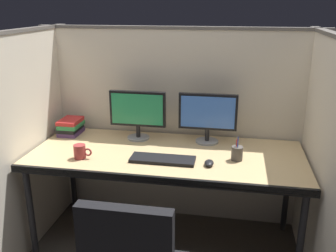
# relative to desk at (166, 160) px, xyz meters

# --- Properties ---
(cubicle_partition_rear) EXTENTS (2.21, 0.06, 1.57)m
(cubicle_partition_rear) POSITION_rel_desk_xyz_m (0.00, 0.46, 0.10)
(cubicle_partition_rear) COLOR beige
(cubicle_partition_rear) RESTS_ON ground
(cubicle_partition_left) EXTENTS (0.06, 1.41, 1.57)m
(cubicle_partition_left) POSITION_rel_desk_xyz_m (-0.99, -0.09, 0.10)
(cubicle_partition_left) COLOR beige
(cubicle_partition_left) RESTS_ON ground
(cubicle_partition_right) EXTENTS (0.06, 1.41, 1.57)m
(cubicle_partition_right) POSITION_rel_desk_xyz_m (0.99, -0.09, 0.10)
(cubicle_partition_right) COLOR beige
(cubicle_partition_right) RESTS_ON ground
(desk) EXTENTS (1.90, 0.80, 0.74)m
(desk) POSITION_rel_desk_xyz_m (0.00, 0.00, 0.00)
(desk) COLOR tan
(desk) RESTS_ON ground
(monitor_left) EXTENTS (0.43, 0.17, 0.37)m
(monitor_left) POSITION_rel_desk_xyz_m (-0.27, 0.25, 0.27)
(monitor_left) COLOR gray
(monitor_left) RESTS_ON desk
(monitor_right) EXTENTS (0.43, 0.17, 0.37)m
(monitor_right) POSITION_rel_desk_xyz_m (0.26, 0.27, 0.27)
(monitor_right) COLOR gray
(monitor_right) RESTS_ON desk
(keyboard_main) EXTENTS (0.43, 0.15, 0.02)m
(keyboard_main) POSITION_rel_desk_xyz_m (-0.00, -0.13, 0.06)
(keyboard_main) COLOR black
(keyboard_main) RESTS_ON desk
(computer_mouse) EXTENTS (0.06, 0.10, 0.04)m
(computer_mouse) POSITION_rel_desk_xyz_m (0.31, -0.15, 0.07)
(computer_mouse) COLOR black
(computer_mouse) RESTS_ON desk
(book_stack) EXTENTS (0.16, 0.22, 0.12)m
(book_stack) POSITION_rel_desk_xyz_m (-0.82, 0.26, 0.11)
(book_stack) COLOR #4C3366
(book_stack) RESTS_ON desk
(coffee_mug) EXTENTS (0.13, 0.08, 0.09)m
(coffee_mug) POSITION_rel_desk_xyz_m (-0.55, -0.19, 0.10)
(coffee_mug) COLOR #993333
(coffee_mug) RESTS_ON desk
(pen_cup) EXTENTS (0.08, 0.08, 0.17)m
(pen_cup) POSITION_rel_desk_xyz_m (0.48, -0.03, 0.10)
(pen_cup) COLOR #4C4742
(pen_cup) RESTS_ON desk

